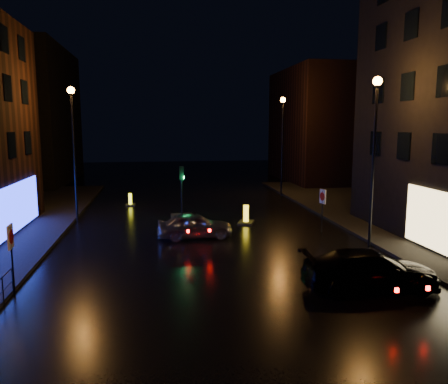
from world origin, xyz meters
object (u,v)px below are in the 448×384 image
Objects in this scene: traffic_signal at (182,211)px; road_sign_left at (11,243)px; silver_hatchback at (195,225)px; bollard_near at (246,219)px; road_sign_right at (323,200)px; bollard_far at (130,203)px; dark_sedan at (370,270)px.

road_sign_left is at bearing -118.79° from traffic_signal.
traffic_signal reaches higher than silver_hatchback.
road_sign_right is at bearing -15.67° from bollard_near.
silver_hatchback reaches higher than bollard_far.
bollard_far is at bearing 29.94° from dark_sedan.
traffic_signal is at bearing 57.47° from road_sign_left.
road_sign_right reaches higher than silver_hatchback.
road_sign_left reaches higher than dark_sedan.
traffic_signal is 9.20m from road_sign_right.
bollard_near is 10.52m from bollard_far.
bollard_near is at bearing -27.24° from traffic_signal.
road_sign_right is (1.49, 8.69, 1.12)m from dark_sedan.
road_sign_left is (-10.56, -10.19, 1.70)m from bollard_near.
bollard_near is 1.43× the size of bollard_far.
dark_sedan is at bearing -148.60° from silver_hatchback.
dark_sedan is (5.80, -8.49, 0.05)m from silver_hatchback.
traffic_signal is at bearing -57.55° from bollard_far.
road_sign_left is at bearing 132.18° from silver_hatchback.
traffic_signal reaches higher than road_sign_left.
dark_sedan reaches higher than bollard_far.
traffic_signal reaches higher than bollard_far.
bollard_near is 5.04m from road_sign_right.
silver_hatchback is 0.80× the size of dark_sedan.
dark_sedan is 2.05× the size of road_sign_right.
traffic_signal is at bearing -42.37° from road_sign_right.
dark_sedan is 1.95× the size of road_sign_left.
silver_hatchback is at bearing 36.81° from dark_sedan.
bollard_near reaches higher than bollard_far.
road_sign_left is (-7.10, -7.13, 1.26)m from silver_hatchback.
dark_sedan is at bearing -65.39° from traffic_signal.
road_sign_left is (-3.06, -17.57, 1.75)m from bollard_far.
traffic_signal is 14.90m from dark_sedan.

